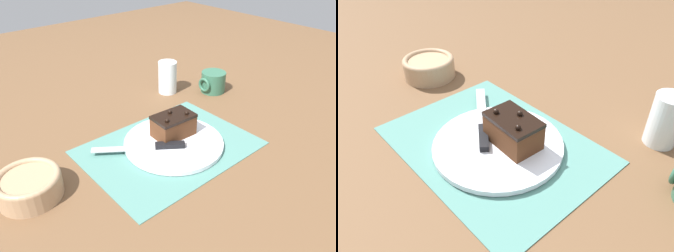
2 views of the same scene
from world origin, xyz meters
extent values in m
plane|color=brown|center=(0.00, 0.00, 0.00)|extent=(3.00, 3.00, 0.00)
cube|color=slate|center=(0.00, 0.00, 0.00)|extent=(0.46, 0.34, 0.00)
cylinder|color=white|center=(-0.02, 0.00, 0.01)|extent=(0.28, 0.28, 0.01)
cube|color=#512D19|center=(-0.04, -0.02, 0.04)|extent=(0.12, 0.08, 0.06)
cube|color=black|center=(-0.04, -0.02, 0.08)|extent=(0.12, 0.08, 0.01)
sphere|color=black|center=(-0.07, -0.01, 0.08)|extent=(0.01, 0.01, 0.01)
sphere|color=black|center=(-0.04, -0.04, 0.08)|extent=(0.01, 0.01, 0.01)
sphere|color=black|center=(0.00, -0.01, 0.08)|extent=(0.01, 0.01, 0.01)
cube|color=black|center=(0.01, 0.02, 0.02)|extent=(0.08, 0.06, 0.01)
cube|color=#B7BABF|center=(0.11, -0.06, 0.02)|extent=(0.15, 0.12, 0.00)
cylinder|color=white|center=(-0.23, -0.28, 0.06)|extent=(0.07, 0.07, 0.12)
cylinder|color=tan|center=(0.36, -0.06, 0.03)|extent=(0.15, 0.15, 0.05)
torus|color=tan|center=(0.36, -0.06, 0.05)|extent=(0.15, 0.15, 0.02)
cylinder|color=#33664C|center=(-0.37, -0.17, 0.04)|extent=(0.09, 0.09, 0.08)
torus|color=#33664C|center=(-0.32, -0.17, 0.04)|extent=(0.01, 0.05, 0.05)
camera|label=1|loc=(0.49, 0.56, 0.53)|focal=35.00mm
camera|label=2|loc=(-0.43, 0.34, 0.46)|focal=35.00mm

